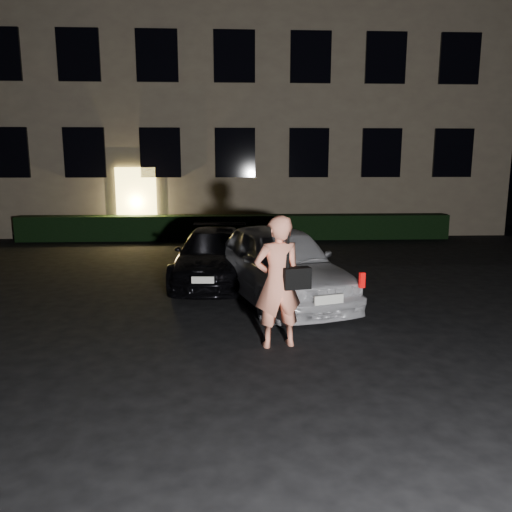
{
  "coord_description": "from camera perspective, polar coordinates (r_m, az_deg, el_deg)",
  "views": [
    {
      "loc": [
        -0.14,
        -6.91,
        2.69
      ],
      "look_at": [
        0.29,
        2.0,
        1.0
      ],
      "focal_mm": 35.0,
      "sensor_mm": 36.0,
      "label": 1
    }
  ],
  "objects": [
    {
      "name": "ground",
      "position": [
        7.41,
        -1.53,
        -10.56
      ],
      "size": [
        80.0,
        80.0,
        0.0
      ],
      "primitive_type": "plane",
      "color": "black",
      "rests_on": "ground"
    },
    {
      "name": "building",
      "position": [
        22.14,
        -2.55,
        19.3
      ],
      "size": [
        20.0,
        8.11,
        12.0
      ],
      "color": "#726251",
      "rests_on": "ground"
    },
    {
      "name": "hedge",
      "position": [
        17.55,
        -2.32,
        3.29
      ],
      "size": [
        15.0,
        0.7,
        0.85
      ],
      "primitive_type": "cube",
      "color": "black",
      "rests_on": "ground"
    },
    {
      "name": "sedan",
      "position": [
        11.42,
        -4.9,
        0.04
      ],
      "size": [
        1.86,
        4.15,
        1.16
      ],
      "rotation": [
        0.0,
        0.0,
        -0.06
      ],
      "color": "black",
      "rests_on": "ground"
    },
    {
      "name": "hatch",
      "position": [
        9.78,
        2.58,
        -0.76
      ],
      "size": [
        2.92,
        4.69,
        1.49
      ],
      "rotation": [
        0.0,
        0.0,
        0.29
      ],
      "color": "silver",
      "rests_on": "ground"
    },
    {
      "name": "man",
      "position": [
        7.24,
        2.57,
        -2.95
      ],
      "size": [
        0.88,
        0.61,
        1.95
      ],
      "rotation": [
        0.0,
        0.0,
        3.36
      ],
      "color": "#FF9271",
      "rests_on": "ground"
    }
  ]
}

